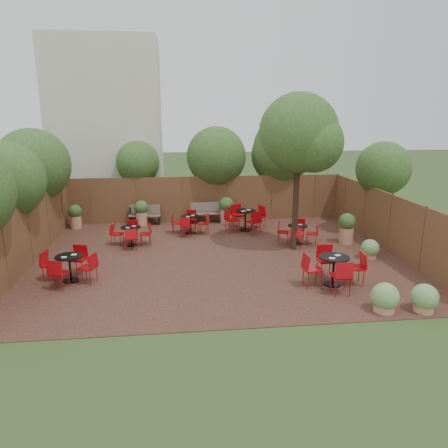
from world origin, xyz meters
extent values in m
plane|color=#354F23|center=(0.00, 0.00, 0.00)|extent=(80.00, 80.00, 0.00)
cube|color=black|center=(0.00, 0.00, 0.01)|extent=(12.00, 10.00, 0.02)
cube|color=brown|center=(0.00, 5.00, 1.00)|extent=(12.00, 0.08, 2.00)
cube|color=brown|center=(-6.00, 0.00, 1.00)|extent=(0.08, 10.00, 2.00)
cube|color=brown|center=(6.00, 0.00, 1.00)|extent=(0.08, 10.00, 2.00)
cube|color=beige|center=(-4.50, 8.00, 4.00)|extent=(5.00, 4.00, 8.00)
sphere|color=#2D521A|center=(-6.60, 3.00, 2.82)|extent=(2.72, 2.72, 2.72)
sphere|color=#2D521A|center=(-6.50, 0.00, 2.71)|extent=(2.38, 2.38, 2.38)
sphere|color=#2D521A|center=(-3.00, 5.70, 2.57)|extent=(1.91, 1.91, 1.91)
sphere|color=#2D521A|center=(0.50, 5.60, 2.80)|extent=(2.67, 2.67, 2.67)
sphere|color=#2D521A|center=(3.50, 5.80, 2.81)|extent=(2.71, 2.71, 2.71)
sphere|color=#2D521A|center=(6.60, 2.00, 2.62)|extent=(2.08, 2.08, 2.08)
cylinder|color=black|center=(2.74, 0.45, 2.14)|extent=(0.26, 0.26, 4.24)
sphere|color=#2D521A|center=(2.74, 0.45, 4.05)|extent=(2.65, 2.65, 2.65)
sphere|color=#2D521A|center=(2.24, 0.85, 3.58)|extent=(1.85, 1.85, 1.85)
sphere|color=#2D521A|center=(3.14, 0.05, 3.75)|extent=(1.93, 1.93, 1.93)
cube|color=brown|center=(-2.73, 4.55, 0.41)|extent=(1.40, 0.57, 0.05)
cube|color=brown|center=(-2.73, 4.73, 0.65)|extent=(1.36, 0.26, 0.41)
cube|color=black|center=(-3.34, 4.55, 0.20)|extent=(0.10, 0.41, 0.36)
cube|color=black|center=(-2.11, 4.55, 0.20)|extent=(0.10, 0.41, 0.36)
cube|color=brown|center=(-0.04, 4.55, 0.43)|extent=(1.44, 0.47, 0.05)
cube|color=brown|center=(-0.04, 4.74, 0.69)|extent=(1.43, 0.15, 0.43)
cube|color=black|center=(-0.68, 4.55, 0.21)|extent=(0.07, 0.43, 0.38)
cube|color=black|center=(0.61, 4.55, 0.21)|extent=(0.07, 0.43, 0.38)
cylinder|color=black|center=(3.03, 1.05, 0.03)|extent=(0.41, 0.41, 0.03)
cylinder|color=black|center=(3.03, 1.05, 0.37)|extent=(0.05, 0.05, 0.66)
cylinder|color=black|center=(3.03, 1.05, 0.70)|extent=(0.71, 0.71, 0.03)
cube|color=white|center=(3.15, 1.13, 0.73)|extent=(0.15, 0.13, 0.01)
cube|color=white|center=(2.94, 0.94, 0.73)|extent=(0.15, 0.13, 0.01)
cylinder|color=black|center=(2.93, -2.81, 0.04)|extent=(0.49, 0.49, 0.03)
cylinder|color=black|center=(2.93, -2.81, 0.43)|extent=(0.06, 0.06, 0.78)
cylinder|color=black|center=(2.93, -2.81, 0.83)|extent=(0.84, 0.84, 0.03)
cube|color=white|center=(3.07, -2.72, 0.86)|extent=(0.16, 0.12, 0.02)
cube|color=white|center=(2.82, -2.95, 0.86)|extent=(0.16, 0.12, 0.02)
cylinder|color=black|center=(-4.41, -1.70, 0.04)|extent=(0.45, 0.45, 0.03)
cylinder|color=black|center=(-4.41, -1.70, 0.40)|extent=(0.05, 0.05, 0.72)
cylinder|color=black|center=(-4.41, -1.70, 0.77)|extent=(0.78, 0.78, 0.03)
cube|color=white|center=(-4.29, -1.62, 0.79)|extent=(0.16, 0.13, 0.02)
cube|color=white|center=(-4.51, -1.82, 0.79)|extent=(0.16, 0.13, 0.02)
cylinder|color=black|center=(-3.01, 1.55, 0.03)|extent=(0.41, 0.41, 0.03)
cylinder|color=black|center=(-3.01, 1.55, 0.37)|extent=(0.05, 0.05, 0.66)
cylinder|color=black|center=(-3.01, 1.55, 0.70)|extent=(0.71, 0.71, 0.03)
cube|color=white|center=(-2.90, 1.62, 0.73)|extent=(0.14, 0.10, 0.01)
cube|color=white|center=(-3.11, 1.44, 0.73)|extent=(0.14, 0.10, 0.01)
cylinder|color=black|center=(-0.82, 2.91, 0.03)|extent=(0.42, 0.42, 0.03)
cylinder|color=black|center=(-0.82, 2.91, 0.37)|extent=(0.05, 0.05, 0.67)
cylinder|color=black|center=(-0.82, 2.91, 0.72)|extent=(0.73, 0.73, 0.03)
cube|color=white|center=(-0.71, 2.99, 0.74)|extent=(0.15, 0.11, 0.01)
cube|color=white|center=(-0.92, 2.80, 0.74)|extent=(0.15, 0.11, 0.01)
cylinder|color=black|center=(1.44, 3.10, 0.04)|extent=(0.49, 0.49, 0.03)
cylinder|color=black|center=(1.44, 3.10, 0.43)|extent=(0.06, 0.06, 0.78)
cylinder|color=black|center=(1.44, 3.10, 0.84)|extent=(0.85, 0.85, 0.03)
cube|color=white|center=(1.57, 3.19, 0.86)|extent=(0.19, 0.16, 0.02)
cube|color=white|center=(1.33, 2.97, 0.86)|extent=(0.19, 0.16, 0.02)
cylinder|color=#B4785A|center=(-2.84, 4.46, 0.30)|extent=(0.49, 0.49, 0.56)
sphere|color=#2D521A|center=(-2.84, 4.46, 0.80)|extent=(0.59, 0.59, 0.59)
cylinder|color=#B4785A|center=(0.81, 4.37, 0.32)|extent=(0.52, 0.52, 0.60)
sphere|color=#2D521A|center=(0.81, 4.37, 0.85)|extent=(0.63, 0.63, 0.63)
cylinder|color=#B4785A|center=(-5.54, 4.24, 0.28)|extent=(0.46, 0.46, 0.52)
sphere|color=#2D521A|center=(-5.54, 4.24, 0.75)|extent=(0.55, 0.55, 0.55)
cylinder|color=#B4785A|center=(4.84, 0.93, 0.31)|extent=(0.51, 0.51, 0.59)
sphere|color=#2D521A|center=(4.84, 0.93, 0.84)|extent=(0.62, 0.62, 0.62)
cylinder|color=#B4785A|center=(4.53, -4.65, 0.13)|extent=(0.47, 0.47, 0.21)
sphere|color=#62904A|center=(4.53, -4.65, 0.39)|extent=(0.64, 0.64, 0.64)
cylinder|color=#B4785A|center=(3.58, -4.54, 0.13)|extent=(0.49, 0.49, 0.22)
sphere|color=#62904A|center=(3.58, -4.54, 0.41)|extent=(0.67, 0.67, 0.67)
cylinder|color=#B4785A|center=(4.97, -0.79, 0.12)|extent=(0.44, 0.44, 0.20)
sphere|color=#62904A|center=(4.97, -0.79, 0.37)|extent=(0.59, 0.59, 0.59)
camera|label=1|loc=(-1.35, -13.42, 4.67)|focal=33.87mm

